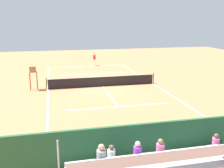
{
  "coord_description": "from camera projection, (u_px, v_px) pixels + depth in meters",
  "views": [
    {
      "loc": [
        4.54,
        23.56,
        6.19
      ],
      "look_at": [
        0.0,
        4.0,
        1.2
      ],
      "focal_mm": 42.18,
      "sensor_mm": 36.0,
      "label": 1
    }
  ],
  "objects": [
    {
      "name": "ground_plane",
      "position": [
        102.0,
        86.0,
        24.76
      ],
      "size": [
        60.0,
        60.0,
        0.0
      ],
      "primitive_type": "plane",
      "color": "#CC7047"
    },
    {
      "name": "umpire_chair",
      "position": [
        33.0,
        75.0,
        23.27
      ],
      "size": [
        0.67,
        0.67,
        2.14
      ],
      "color": "olive",
      "rests_on": "ground"
    },
    {
      "name": "backdrop_wall",
      "position": [
        165.0,
        143.0,
        11.29
      ],
      "size": [
        18.0,
        0.16,
        2.0
      ],
      "primitive_type": "cube",
      "color": "#235633",
      "rests_on": "ground"
    },
    {
      "name": "tennis_racket",
      "position": [
        90.0,
        65.0,
        36.11
      ],
      "size": [
        0.57,
        0.32,
        0.03
      ],
      "color": "black",
      "rests_on": "ground"
    },
    {
      "name": "tennis_player",
      "position": [
        94.0,
        58.0,
        35.5
      ],
      "size": [
        0.38,
        0.54,
        1.93
      ],
      "color": "white",
      "rests_on": "ground"
    },
    {
      "name": "courtside_bench",
      "position": [
        215.0,
        138.0,
        12.74
      ],
      "size": [
        1.8,
        0.4,
        0.93
      ],
      "color": "#33383D",
      "rests_on": "ground"
    },
    {
      "name": "equipment_bag",
      "position": [
        181.0,
        151.0,
        12.3
      ],
      "size": [
        0.9,
        0.36,
        0.36
      ],
      "primitive_type": "cube",
      "color": "black",
      "rests_on": "ground"
    },
    {
      "name": "bleacher_stand",
      "position": [
        179.0,
        161.0,
        10.01
      ],
      "size": [
        9.06,
        2.4,
        2.48
      ],
      "color": "#B2B2B7",
      "rests_on": "ground"
    },
    {
      "name": "tennis_ball_near",
      "position": [
        115.0,
        69.0,
        33.24
      ],
      "size": [
        0.07,
        0.07,
        0.07
      ],
      "primitive_type": "sphere",
      "color": "#CCDB33",
      "rests_on": "ground"
    },
    {
      "name": "court_line_markings",
      "position": [
        102.0,
        86.0,
        24.8
      ],
      "size": [
        10.1,
        22.2,
        0.01
      ],
      "color": "white",
      "rests_on": "ground"
    },
    {
      "name": "tennis_net",
      "position": [
        102.0,
        81.0,
        24.64
      ],
      "size": [
        10.3,
        0.1,
        1.07
      ],
      "color": "black",
      "rests_on": "ground"
    }
  ]
}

